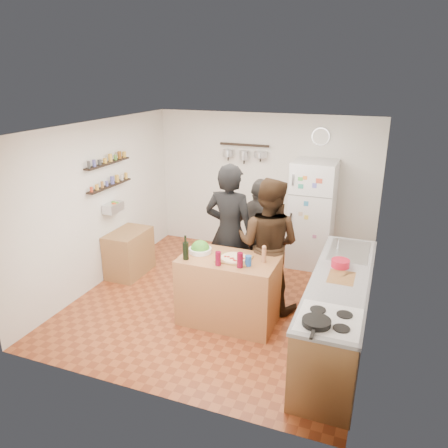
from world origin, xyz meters
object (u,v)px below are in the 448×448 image
at_px(prep_island, 229,290).
at_px(red_bowl, 340,263).
at_px(skillet, 316,322).
at_px(counter_run, 338,313).
at_px(salad_bowl, 200,250).
at_px(pepper_mill, 264,256).
at_px(person_center, 268,245).
at_px(side_table, 129,253).
at_px(salt_canister, 248,261).
at_px(person_back, 260,234).
at_px(wall_clock, 321,137).
at_px(wine_bottle, 186,251).
at_px(person_left, 230,233).
at_px(fridge, 312,214).

height_order(prep_island, red_bowl, red_bowl).
bearing_deg(skillet, counter_run, 84.76).
relative_size(prep_island, salad_bowl, 4.19).
bearing_deg(pepper_mill, counter_run, -7.27).
height_order(pepper_mill, person_center, person_center).
height_order(red_bowl, side_table, red_bowl).
xyz_separation_m(salt_canister, person_back, (-0.22, 1.25, -0.12)).
bearing_deg(side_table, prep_island, -21.02).
bearing_deg(counter_run, wall_clock, 105.92).
distance_m(wine_bottle, skillet, 2.05).
height_order(prep_island, wall_clock, wall_clock).
relative_size(salt_canister, person_left, 0.06).
bearing_deg(salt_canister, pepper_mill, 48.58).
relative_size(prep_island, person_back, 0.73).
bearing_deg(person_back, person_center, 144.04).
bearing_deg(salt_canister, fridge, 81.20).
distance_m(person_center, counter_run, 1.32).
relative_size(person_left, fridge, 1.12).
xyz_separation_m(salad_bowl, side_table, (-1.61, 0.73, -0.57)).
xyz_separation_m(prep_island, person_center, (0.36, 0.57, 0.48)).
height_order(fridge, side_table, fridge).
distance_m(salad_bowl, wall_clock, 2.99).
xyz_separation_m(salt_canister, counter_run, (1.11, 0.05, -0.52)).
bearing_deg(skillet, prep_island, 138.47).
bearing_deg(counter_run, salt_canister, -177.57).
bearing_deg(person_left, fridge, -117.37).
relative_size(pepper_mill, wall_clock, 0.59).
bearing_deg(wall_clock, counter_run, -74.08).
height_order(person_left, skillet, person_left).
height_order(salt_canister, person_left, person_left).
bearing_deg(side_table, fridge, 28.30).
relative_size(pepper_mill, salt_canister, 1.37).
height_order(person_left, red_bowl, person_left).
height_order(prep_island, skillet, skillet).
bearing_deg(salad_bowl, skillet, -34.99).
xyz_separation_m(person_center, side_table, (-2.39, 0.21, -0.57)).
distance_m(person_back, red_bowl, 1.57).
relative_size(prep_island, wine_bottle, 5.43).
distance_m(prep_island, side_table, 2.17).
distance_m(salt_canister, person_back, 1.27).
xyz_separation_m(salad_bowl, counter_run, (1.83, -0.12, -0.49)).
relative_size(wine_bottle, side_table, 0.29).
distance_m(person_center, person_back, 0.63).
xyz_separation_m(person_left, counter_run, (1.63, -0.70, -0.55)).
distance_m(counter_run, side_table, 3.54).
relative_size(prep_island, salt_canister, 9.65).
bearing_deg(counter_run, wine_bottle, -175.60).
relative_size(person_center, counter_run, 0.71).
xyz_separation_m(salad_bowl, wine_bottle, (-0.08, -0.27, 0.09)).
relative_size(wine_bottle, person_center, 0.12).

